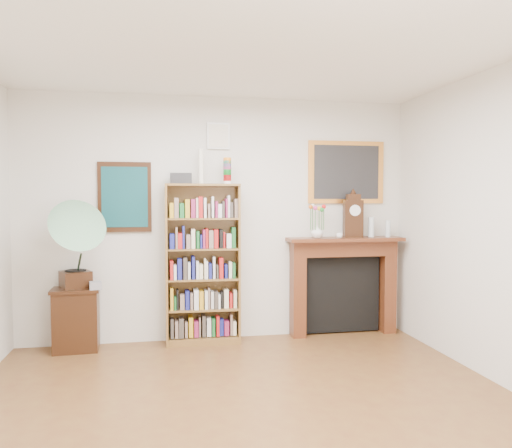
{
  "coord_description": "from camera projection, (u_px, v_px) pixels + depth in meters",
  "views": [
    {
      "loc": [
        -0.66,
        -3.25,
        1.64
      ],
      "look_at": [
        0.27,
        1.6,
        1.38
      ],
      "focal_mm": 35.0,
      "sensor_mm": 36.0,
      "label": 1
    }
  ],
  "objects": [
    {
      "name": "bottle_right",
      "position": [
        388.0,
        228.0,
        6.03
      ],
      "size": [
        0.06,
        0.06,
        0.2
      ],
      "primitive_type": "cylinder",
      "color": "silver",
      "rests_on": "fireplace"
    },
    {
      "name": "fireplace",
      "position": [
        343.0,
        277.0,
        6.0
      ],
      "size": [
        1.39,
        0.35,
        1.17
      ],
      "rotation": [
        0.0,
        0.0,
        -0.01
      ],
      "color": "#4A2211",
      "rests_on": "floor"
    },
    {
      "name": "teacup",
      "position": [
        339.0,
        236.0,
        5.83
      ],
      "size": [
        0.08,
        0.08,
        0.06
      ],
      "primitive_type": "imported",
      "rotation": [
        0.0,
        0.0,
        0.03
      ],
      "color": "white",
      "rests_on": "fireplace"
    },
    {
      "name": "room",
      "position": [
        261.0,
        234.0,
        3.33
      ],
      "size": [
        4.51,
        5.01,
        2.81
      ],
      "color": "brown",
      "rests_on": "ground"
    },
    {
      "name": "teal_poster",
      "position": [
        125.0,
        197.0,
        5.55
      ],
      "size": [
        0.58,
        0.04,
        0.78
      ],
      "color": "black",
      "rests_on": "back_wall"
    },
    {
      "name": "bottle_left",
      "position": [
        371.0,
        227.0,
        5.99
      ],
      "size": [
        0.07,
        0.07,
        0.24
      ],
      "primitive_type": "cylinder",
      "color": "silver",
      "rests_on": "fireplace"
    },
    {
      "name": "side_cabinet",
      "position": [
        76.0,
        319.0,
        5.35
      ],
      "size": [
        0.51,
        0.38,
        0.68
      ],
      "primitive_type": "cube",
      "rotation": [
        0.0,
        0.0,
        0.04
      ],
      "color": "black",
      "rests_on": "floor"
    },
    {
      "name": "flower_vase",
      "position": [
        317.0,
        232.0,
        5.83
      ],
      "size": [
        0.19,
        0.19,
        0.15
      ],
      "primitive_type": "imported",
      "rotation": [
        0.0,
        0.0,
        -0.4
      ],
      "color": "white",
      "rests_on": "fireplace"
    },
    {
      "name": "cd_stack",
      "position": [
        95.0,
        285.0,
        5.26
      ],
      "size": [
        0.14,
        0.14,
        0.08
      ],
      "primitive_type": "cube",
      "rotation": [
        0.0,
        0.0,
        0.18
      ],
      "color": "#A5A4B0",
      "rests_on": "side_cabinet"
    },
    {
      "name": "gramophone",
      "position": [
        72.0,
        239.0,
        5.19
      ],
      "size": [
        0.82,
        0.89,
        0.94
      ],
      "rotation": [
        0.0,
        0.0,
        0.42
      ],
      "color": "black",
      "rests_on": "side_cabinet"
    },
    {
      "name": "small_picture",
      "position": [
        218.0,
        136.0,
        5.71
      ],
      "size": [
        0.26,
        0.04,
        0.3
      ],
      "color": "white",
      "rests_on": "back_wall"
    },
    {
      "name": "gilt_painting",
      "position": [
        346.0,
        172.0,
        6.02
      ],
      "size": [
        0.95,
        0.04,
        0.75
      ],
      "color": "#EB983C",
      "rests_on": "back_wall"
    },
    {
      "name": "bookshelf",
      "position": [
        203.0,
        255.0,
        5.6
      ],
      "size": [
        0.84,
        0.33,
        2.07
      ],
      "rotation": [
        0.0,
        0.0,
        -0.05
      ],
      "color": "brown",
      "rests_on": "floor"
    },
    {
      "name": "mantel_clock",
      "position": [
        353.0,
        217.0,
        5.94
      ],
      "size": [
        0.23,
        0.15,
        0.51
      ],
      "rotation": [
        0.0,
        0.0,
        -0.12
      ],
      "color": "black",
      "rests_on": "fireplace"
    }
  ]
}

